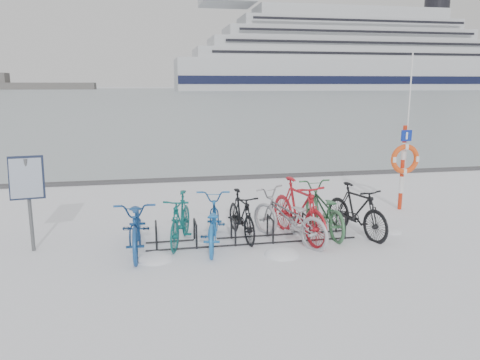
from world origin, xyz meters
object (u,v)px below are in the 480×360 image
object	(u,v)px
lifebuoy_station	(405,159)
cruise_ferry	(346,59)
bike_rack	(252,232)
info_board	(27,183)

from	to	relation	value
lifebuoy_station	cruise_ferry	distance (m)	213.09
bike_rack	info_board	size ratio (longest dim) A/B	2.31
bike_rack	cruise_ferry	size ratio (longest dim) A/B	0.03
bike_rack	info_board	distance (m)	4.13
lifebuoy_station	cruise_ferry	world-z (taller)	cruise_ferry
bike_rack	info_board	xyz separation A→B (m)	(-3.98, 0.21, 1.07)
lifebuoy_station	cruise_ferry	xyz separation A→B (m)	(83.00, 195.85, 12.75)
cruise_ferry	info_board	bearing A→B (deg)	-114.77
info_board	lifebuoy_station	xyz separation A→B (m)	(7.97, 1.33, -0.02)
lifebuoy_station	info_board	bearing A→B (deg)	-170.54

